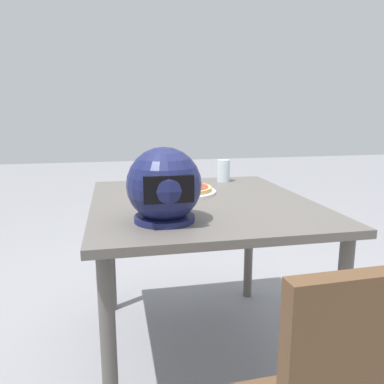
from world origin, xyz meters
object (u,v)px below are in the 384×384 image
pizza (182,188)px  motorcycle_helmet (164,186)px  dining_table (201,219)px  drinking_glass (223,171)px

pizza → motorcycle_helmet: (0.14, 0.44, 0.10)m
motorcycle_helmet → dining_table: bearing=-124.2°
motorcycle_helmet → pizza: bearing=-107.9°
pizza → motorcycle_helmet: bearing=72.1°
pizza → dining_table: bearing=108.9°
pizza → drinking_glass: bearing=-137.3°
drinking_glass → dining_table: bearing=61.6°
dining_table → drinking_glass: (-0.22, -0.40, 0.14)m
pizza → drinking_glass: 0.37m
dining_table → drinking_glass: drinking_glass is taller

